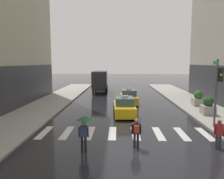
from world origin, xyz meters
TOP-DOWN VIEW (x-y plane):
  - ground_plane at (0.00, 0.00)m, footprint 160.00×160.00m
  - crosswalk_markings at (-0.00, 3.00)m, footprint 11.30×2.80m
  - traffic_light_pole at (6.56, 4.14)m, footprint 0.44×0.84m
  - taxi_lead at (0.15, 8.21)m, footprint 2.05×4.60m
  - taxi_second at (0.82, 13.76)m, footprint 2.03×4.59m
  - box_truck at (-3.37, 24.06)m, footprint 2.41×7.59m
  - pedestrian_with_umbrella at (-2.13, -0.11)m, footprint 0.96×0.96m
  - pedestrian_with_backpack at (0.62, 0.45)m, footprint 0.55×0.43m
  - pedestrian_with_handbag at (5.12, 0.48)m, footprint 0.60×0.24m
  - planter_near_corner at (7.55, 7.95)m, footprint 1.10×1.10m
  - planter_mid_block at (8.10, 11.96)m, footprint 1.10×1.10m

SIDE VIEW (x-z plane):
  - ground_plane at x=0.00m, z-range 0.00..0.00m
  - crosswalk_markings at x=0.00m, z-range 0.00..0.01m
  - taxi_lead at x=0.15m, z-range -0.18..1.63m
  - taxi_second at x=0.82m, z-range -0.18..1.63m
  - planter_near_corner at x=7.55m, z-range 0.07..1.67m
  - planter_mid_block at x=8.10m, z-range 0.07..1.67m
  - pedestrian_with_handbag at x=5.12m, z-range 0.11..1.76m
  - pedestrian_with_backpack at x=0.62m, z-range 0.15..1.80m
  - pedestrian_with_umbrella at x=-2.13m, z-range 0.55..2.49m
  - box_truck at x=-3.37m, z-range 0.18..3.53m
  - traffic_light_pole at x=6.56m, z-range 0.86..5.66m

